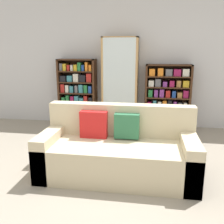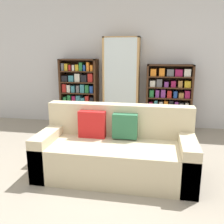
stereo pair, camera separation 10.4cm
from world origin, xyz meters
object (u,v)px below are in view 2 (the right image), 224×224
Objects in this scene: couch at (116,151)px; wine_bottle at (134,136)px; bookshelf_left at (79,93)px; display_cabinet at (121,83)px; bookshelf_right at (168,98)px.

wine_bottle is at bearing 82.85° from couch.
display_cabinet reaches higher than bookshelf_left.
bookshelf_left is at bearing 178.98° from display_cabinet.
bookshelf_right is (1.88, 0.00, -0.04)m from bookshelf_left.
couch reaches higher than wine_bottle.
couch is at bearing -61.50° from bookshelf_left.
wine_bottle is (-0.59, -1.04, -0.51)m from bookshelf_right.
bookshelf_right is at bearing 60.21° from wine_bottle.
couch is at bearing -83.61° from display_cabinet.
display_cabinet is 1.34m from wine_bottle.
bookshelf_left reaches higher than couch.
bookshelf_right is (0.73, 2.12, 0.35)m from couch.
bookshelf_left is at bearing -179.98° from bookshelf_right.
couch is 1.49× the size of bookshelf_right.
couch is 2.27m from bookshelf_right.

